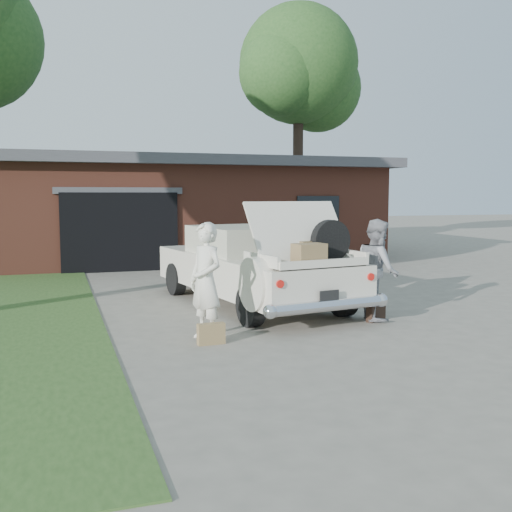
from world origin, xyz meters
name	(u,v)px	position (x,y,z in m)	size (l,w,h in m)	color
ground	(268,327)	(0.00, 0.00, 0.00)	(90.00, 90.00, 0.00)	gray
house	(183,208)	(0.98, 11.47, 1.67)	(12.80, 7.80, 3.30)	brown
tree_right	(300,72)	(6.86, 15.11, 7.30)	(5.77, 5.01, 10.15)	#38281E
sedan	(253,265)	(0.39, 1.96, 0.78)	(2.85, 5.57, 2.02)	beige
woman_left	(206,281)	(-1.14, -0.45, 0.87)	(0.63, 0.41, 1.73)	silver
woman_right	(378,269)	(1.99, 0.00, 0.86)	(0.84, 0.65, 1.73)	gray
suitcase_left	(211,334)	(-1.15, -0.79, 0.15)	(0.40, 0.13, 0.31)	#977B4D
suitcase_right	(376,312)	(1.89, -0.14, 0.15)	(0.39, 0.13, 0.30)	black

